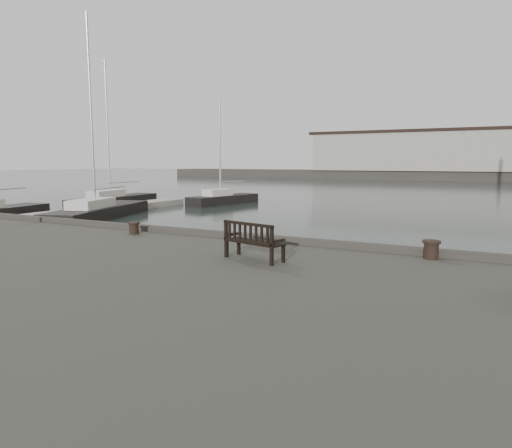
{
  "coord_description": "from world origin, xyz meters",
  "views": [
    {
      "loc": [
        6.14,
        -11.84,
        3.84
      ],
      "look_at": [
        0.22,
        -0.5,
        2.1
      ],
      "focal_mm": 32.0,
      "sensor_mm": 36.0,
      "label": 1
    }
  ],
  "objects_px": {
    "bench": "(254,248)",
    "bollard_right": "(431,250)",
    "yacht_b": "(114,202)",
    "yacht_c": "(100,214)",
    "yacht_d": "(223,201)",
    "bollard_left": "(134,228)"
  },
  "relations": [
    {
      "from": "bench",
      "to": "bollard_right",
      "type": "relative_size",
      "value": 3.62
    },
    {
      "from": "bench",
      "to": "yacht_b",
      "type": "height_order",
      "value": "yacht_b"
    },
    {
      "from": "bollard_right",
      "to": "yacht_b",
      "type": "xyz_separation_m",
      "value": [
        -28.89,
        18.91,
        -1.53
      ]
    },
    {
      "from": "yacht_b",
      "to": "yacht_c",
      "type": "bearing_deg",
      "value": -56.11
    },
    {
      "from": "yacht_b",
      "to": "bollard_right",
      "type": "bearing_deg",
      "value": -38.26
    },
    {
      "from": "yacht_b",
      "to": "yacht_c",
      "type": "xyz_separation_m",
      "value": [
        6.05,
        -7.48,
        -0.0
      ]
    },
    {
      "from": "bench",
      "to": "yacht_d",
      "type": "xyz_separation_m",
      "value": [
        -17.16,
        26.53,
        -1.61
      ]
    },
    {
      "from": "yacht_c",
      "to": "yacht_b",
      "type": "bearing_deg",
      "value": 111.49
    },
    {
      "from": "bench",
      "to": "yacht_c",
      "type": "relative_size",
      "value": 0.11
    },
    {
      "from": "bench",
      "to": "yacht_b",
      "type": "xyz_separation_m",
      "value": [
        -25.21,
        20.97,
        -1.59
      ]
    },
    {
      "from": "yacht_c",
      "to": "bollard_left",
      "type": "bearing_deg",
      "value": -57.69
    },
    {
      "from": "yacht_c",
      "to": "yacht_d",
      "type": "xyz_separation_m",
      "value": [
        2.01,
        13.05,
        -0.01
      ]
    },
    {
      "from": "bench",
      "to": "bollard_left",
      "type": "height_order",
      "value": "bench"
    },
    {
      "from": "yacht_b",
      "to": "yacht_d",
      "type": "bearing_deg",
      "value": 29.61
    },
    {
      "from": "bollard_left",
      "to": "yacht_d",
      "type": "relative_size",
      "value": 0.04
    },
    {
      "from": "bench",
      "to": "bollard_right",
      "type": "height_order",
      "value": "bench"
    },
    {
      "from": "bench",
      "to": "yacht_b",
      "type": "bearing_deg",
      "value": 153.91
    },
    {
      "from": "bollard_right",
      "to": "yacht_d",
      "type": "distance_m",
      "value": 32.19
    },
    {
      "from": "bollard_left",
      "to": "yacht_c",
      "type": "bearing_deg",
      "value": 139.75
    },
    {
      "from": "bollard_right",
      "to": "bench",
      "type": "bearing_deg",
      "value": -150.83
    },
    {
      "from": "bollard_right",
      "to": "yacht_b",
      "type": "relative_size",
      "value": 0.03
    },
    {
      "from": "bollard_left",
      "to": "yacht_b",
      "type": "bearing_deg",
      "value": 136.04
    }
  ]
}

